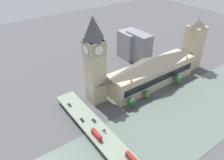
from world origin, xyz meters
name	(u,v)px	position (x,y,z in m)	size (l,w,h in m)	color
ground_plane	(156,93)	(0.00, 0.00, 0.00)	(600.00, 600.00, 0.00)	#4C4C4F
river_water	(189,115)	(-37.82, 0.00, 0.15)	(63.64, 360.00, 0.30)	slate
parliament_hall	(152,71)	(14.59, -8.00, 14.61)	(23.63, 96.13, 29.45)	#C1B28E
clock_tower	(94,60)	(24.91, 50.95, 40.91)	(15.02, 15.02, 76.87)	#C1B28E
victoria_tower	(193,44)	(14.64, -68.11, 27.54)	(16.09, 16.09, 59.08)	#C1B28E
road_bridge	(118,154)	(-37.82, 73.83, 4.90)	(159.27, 16.00, 5.98)	#5D6A59
double_decker_bus_lead	(97,135)	(-18.14, 77.87, 8.58)	(10.73, 2.65, 4.70)	red
double_decker_bus_mid	(132,159)	(-48.08, 70.79, 8.62)	(11.20, 2.49, 4.77)	red
car_northbound_mid	(94,121)	(-3.34, 70.89, 6.70)	(4.48, 1.87, 1.44)	navy
car_northbound_tail	(69,105)	(24.77, 77.54, 6.70)	(4.63, 1.77, 1.41)	#2D5638
car_southbound_mid	(82,120)	(2.62, 77.87, 6.64)	(4.59, 1.84, 1.30)	black
car_southbound_tail	(104,131)	(-16.69, 70.51, 6.72)	(4.22, 1.75, 1.49)	silver
city_block_west	(139,48)	(59.64, -30.05, 17.41)	(30.46, 15.16, 34.83)	slate
city_block_center	(130,45)	(74.10, -29.18, 16.36)	(24.34, 22.02, 32.72)	gray
tree_embankment_near	(132,102)	(-3.00, 32.63, 6.66)	(7.67, 7.67, 10.51)	brown
tree_embankment_mid	(178,79)	(-1.61, -28.03, 6.83)	(7.91, 7.91, 10.81)	brown
tree_embankment_far	(147,94)	(-1.62, 13.87, 5.87)	(6.86, 6.86, 9.32)	brown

